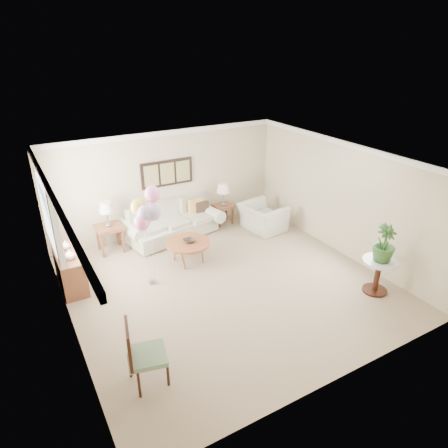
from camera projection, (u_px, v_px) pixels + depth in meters
name	position (u px, v px, depth m)	size (l,w,h in m)	color
ground_plane	(227.00, 284.00, 8.20)	(6.00, 6.00, 0.00)	tan
room_shell	(220.00, 210.00, 7.54)	(6.04, 6.04, 2.60)	beige
wall_art_triptych	(167.00, 173.00, 9.88)	(1.35, 0.06, 0.65)	black
sofa	(172.00, 224.00, 10.02)	(2.62, 1.33, 0.90)	silver
end_table_left	(109.00, 230.00, 9.24)	(0.60, 0.54, 0.65)	brown
end_table_right	(223.00, 208.00, 10.71)	(0.49, 0.44, 0.53)	brown
lamp_left	(106.00, 208.00, 9.01)	(0.33, 0.33, 0.59)	gray
lamp_right	(223.00, 189.00, 10.48)	(0.34, 0.34, 0.61)	gray
coffee_table	(188.00, 243.00, 8.83)	(0.99, 0.99, 0.50)	#9F5325
decor_bowl	(189.00, 241.00, 8.79)	(0.26, 0.26, 0.06)	#2E2520
armchair	(263.00, 217.00, 10.39)	(1.08, 0.94, 0.70)	silver
side_table	(379.00, 268.00, 7.74)	(0.66, 0.66, 0.71)	silver
potted_plant	(384.00, 243.00, 7.49)	(0.42, 0.42, 0.74)	#23471C
accent_chair	(141.00, 353.00, 5.60)	(0.64, 0.64, 1.10)	slate
credenza	(70.00, 270.00, 7.99)	(0.46, 1.20, 0.74)	brown
vase_white	(70.00, 254.00, 7.61)	(0.19, 0.19, 0.20)	white
vase_sage	(65.00, 245.00, 7.97)	(0.17, 0.17, 0.18)	#B5B9B1
balloon_cluster	(146.00, 212.00, 7.54)	(0.59, 0.50, 2.08)	gray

